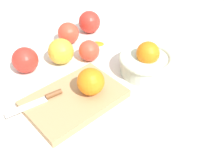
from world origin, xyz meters
name	(u,v)px	position (x,y,z in m)	size (l,w,h in m)	color
ground_plane	(84,76)	(0.00, 0.00, 0.00)	(2.40, 2.40, 0.00)	silver
bowl	(146,60)	(-0.16, 0.10, 0.04)	(0.17, 0.17, 0.10)	beige
cutting_board	(75,99)	(0.09, 0.08, 0.01)	(0.26, 0.18, 0.02)	tan
orange_on_board	(91,82)	(0.04, 0.10, 0.06)	(0.08, 0.08, 0.08)	orange
knife	(42,99)	(0.16, 0.04, 0.03)	(0.16, 0.03, 0.01)	silver
apple_front_right	(25,60)	(0.12, -0.14, 0.04)	(0.08, 0.08, 0.08)	red
apple_front_left	(89,22)	(-0.17, -0.21, 0.04)	(0.08, 0.08, 0.08)	red
apple_front_left_2	(89,51)	(-0.06, -0.06, 0.03)	(0.07, 0.07, 0.07)	#D6422D
apple_front_center	(61,51)	(0.02, -0.11, 0.04)	(0.08, 0.08, 0.08)	gold
apple_front_left_3	(68,33)	(-0.07, -0.20, 0.04)	(0.08, 0.08, 0.08)	#D6422D
citrus_peel	(97,43)	(-0.14, -0.12, 0.00)	(0.05, 0.04, 0.01)	orange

